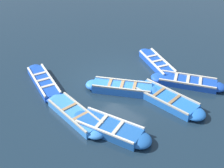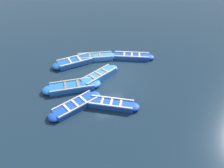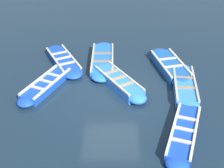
{
  "view_description": "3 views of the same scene",
  "coord_description": "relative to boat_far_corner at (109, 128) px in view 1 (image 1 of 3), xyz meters",
  "views": [
    {
      "loc": [
        -8.5,
        9.42,
        8.68
      ],
      "look_at": [
        -0.14,
        0.4,
        0.21
      ],
      "focal_mm": 50.0,
      "sensor_mm": 36.0,
      "label": 1
    },
    {
      "loc": [
        -2.89,
        -12.19,
        9.13
      ],
      "look_at": [
        -0.03,
        -0.83,
        0.2
      ],
      "focal_mm": 35.0,
      "sensor_mm": 36.0,
      "label": 2
    },
    {
      "loc": [
        10.47,
        0.09,
        7.15
      ],
      "look_at": [
        -0.34,
        0.04,
        0.32
      ],
      "focal_mm": 50.0,
      "sensor_mm": 36.0,
      "label": 3
    }
  ],
  "objects": [
    {
      "name": "boat_mid_row",
      "position": [
        -0.55,
        -3.13,
        -0.01
      ],
      "size": [
        3.89,
        1.02,
        0.4
      ],
      "color": "blue",
      "rests_on": "ground"
    },
    {
      "name": "boat_inner_gap",
      "position": [
        1.44,
        -2.41,
        0.02
      ],
      "size": [
        3.38,
        2.47,
        0.45
      ],
      "color": "blue",
      "rests_on": "ground"
    },
    {
      "name": "boat_tucked",
      "position": [
        -0.52,
        -5.01,
        -0.03
      ],
      "size": [
        3.59,
        2.33,
        0.36
      ],
      "color": "#1947B7",
      "rests_on": "ground"
    },
    {
      "name": "ground_plane",
      "position": [
        2.15,
        -2.72,
        -0.18
      ],
      "size": [
        120.0,
        120.0,
        0.0
      ],
      "primitive_type": "plane",
      "color": "#162838"
    },
    {
      "name": "boat_alongside",
      "position": [
        1.61,
        -5.42,
        -0.02
      ],
      "size": [
        3.41,
        2.09,
        0.38
      ],
      "color": "#1947B7",
      "rests_on": "ground"
    },
    {
      "name": "boat_drifting",
      "position": [
        4.61,
        -0.23,
        -0.03
      ],
      "size": [
        3.67,
        1.87,
        0.36
      ],
      "color": "#1947B7",
      "rests_on": "ground"
    },
    {
      "name": "boat_end_of_row",
      "position": [
        1.67,
        0.36,
        -0.02
      ],
      "size": [
        3.71,
        1.2,
        0.38
      ],
      "color": "#3884E0",
      "rests_on": "ground"
    },
    {
      "name": "boat_far_corner",
      "position": [
        0.0,
        0.0,
        0.0
      ],
      "size": [
        3.74,
        1.75,
        0.42
      ],
      "color": "#1E59AD",
      "rests_on": "ground"
    }
  ]
}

